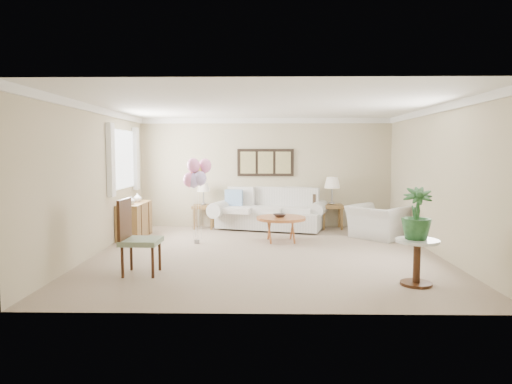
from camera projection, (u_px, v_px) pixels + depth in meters
The scene contains 18 objects.
ground_plane at pixel (266, 254), 8.07m from camera, with size 6.00×6.00×0.00m, color #A0907F.
room_shell at pixel (260, 162), 8.02m from camera, with size 6.04×6.04×2.60m.
wall_art_triptych at pixel (266, 163), 10.89m from camera, with size 1.35×0.06×0.65m.
sofa at pixel (270, 213), 10.68m from camera, with size 2.87×1.59×0.97m.
end_table_left at pixel (204, 209), 10.74m from camera, with size 0.51×0.46×0.56m.
end_table_right at pixel (332, 208), 10.73m from camera, with size 0.52×0.47×0.57m.
lamp_left at pixel (203, 188), 10.70m from camera, with size 0.30×0.30×0.53m.
lamp_right at pixel (332, 184), 10.68m from camera, with size 0.37×0.37×0.65m.
coffee_table at pixel (281, 219), 9.15m from camera, with size 0.99×0.99×0.50m.
decor_bowl at pixel (279, 216), 9.12m from camera, with size 0.25×0.25×0.06m, color black.
armchair at pixel (377, 222), 9.51m from camera, with size 1.06×0.92×0.69m, color beige.
side_table at pixel (417, 251), 6.15m from camera, with size 0.58×0.58×0.63m.
potted_plant at pixel (417, 213), 6.13m from camera, with size 0.39×0.39×0.70m, color #1C441D.
accent_chair at pixel (136, 235), 6.70m from camera, with size 0.56×0.56×1.12m.
credenza at pixel (135, 220), 9.58m from camera, with size 0.46×1.20×0.74m.
vase_white at pixel (131, 200), 9.26m from camera, with size 0.16×0.16×0.17m, color silver.
vase_sage at pixel (137, 197), 9.73m from camera, with size 0.18×0.18×0.19m, color silver.
balloon_cluster at pixel (196, 174), 8.87m from camera, with size 0.53×0.44×1.69m.
Camera 1 is at (-0.03, -7.95, 1.80)m, focal length 32.00 mm.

